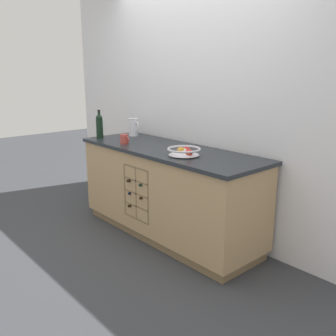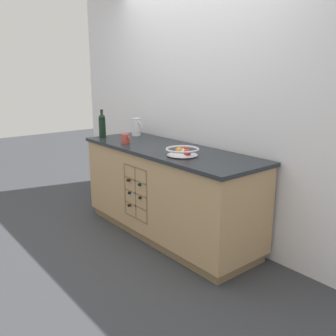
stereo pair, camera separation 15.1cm
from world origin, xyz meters
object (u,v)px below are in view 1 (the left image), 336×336
(white_pitcher, at_px, (133,127))
(standing_wine_bottle, at_px, (99,126))
(fruit_bowl, at_px, (184,151))
(ceramic_mug, at_px, (124,139))

(white_pitcher, relative_size, standing_wine_bottle, 0.65)
(fruit_bowl, relative_size, ceramic_mug, 2.38)
(ceramic_mug, bearing_deg, white_pitcher, 132.87)
(ceramic_mug, height_order, standing_wine_bottle, standing_wine_bottle)
(white_pitcher, bearing_deg, ceramic_mug, -47.13)
(standing_wine_bottle, bearing_deg, fruit_bowl, 3.74)
(fruit_bowl, height_order, ceramic_mug, ceramic_mug)
(white_pitcher, xyz_separation_m, ceramic_mug, (0.33, -0.36, -0.06))
(fruit_bowl, distance_m, ceramic_mug, 0.81)
(fruit_bowl, height_order, standing_wine_bottle, standing_wine_bottle)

